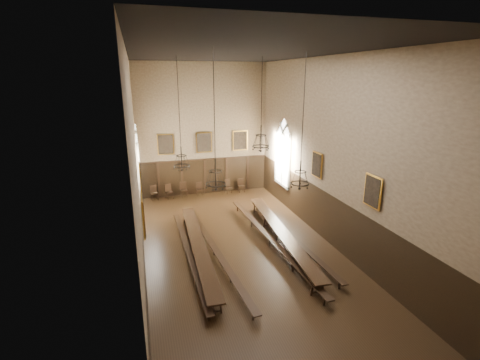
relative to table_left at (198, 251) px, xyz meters
name	(u,v)px	position (x,y,z in m)	size (l,w,h in m)	color
floor	(241,250)	(2.08, 0.13, -0.37)	(9.00, 18.00, 0.02)	black
ceiling	(241,52)	(2.08, 0.13, 8.65)	(9.00, 18.00, 0.02)	black
wall_back	(203,131)	(2.08, 9.14, 4.14)	(9.00, 0.02, 9.00)	#887354
wall_front	(365,255)	(2.08, -8.88, 4.14)	(9.00, 0.02, 9.00)	#887354
wall_left	(136,167)	(-2.43, 0.13, 4.14)	(0.02, 18.00, 9.00)	#887354
wall_right	(331,153)	(6.59, 0.13, 4.14)	(0.02, 18.00, 9.00)	#887354
wainscot_panelling	(241,226)	(2.08, 0.13, 0.89)	(9.00, 18.00, 2.50)	black
table_left	(198,251)	(0.00, 0.00, 0.00)	(0.98, 9.18, 0.71)	black
table_right	(281,237)	(4.17, 0.16, 0.01)	(1.33, 9.56, 0.74)	black
bench_left_outer	(189,255)	(-0.45, -0.09, -0.09)	(0.35, 9.32, 0.42)	black
bench_left_inner	(214,249)	(0.72, 0.01, -0.06)	(1.01, 10.47, 0.47)	black
bench_right_inner	(270,240)	(3.56, 0.15, -0.05)	(0.82, 10.69, 0.48)	black
bench_right_outer	(289,236)	(4.69, 0.34, -0.08)	(0.70, 9.52, 0.43)	black
chair_0	(154,196)	(-1.50, 8.64, -0.05)	(0.53, 0.53, 1.02)	black
chair_1	(169,194)	(-0.50, 8.63, -0.06)	(0.56, 0.56, 1.00)	black
chair_2	(184,193)	(0.51, 8.68, -0.04)	(0.50, 0.50, 1.04)	black
chair_3	(200,192)	(1.61, 8.70, -0.08)	(0.44, 0.44, 0.92)	black
chair_5	(228,189)	(3.66, 8.63, -0.06)	(0.53, 0.53, 0.99)	black
chair_6	(241,188)	(4.64, 8.63, -0.07)	(0.42, 0.42, 0.96)	black
chandelier_back_left	(181,158)	(-0.26, 2.64, 3.80)	(0.80, 0.80, 5.38)	black
chandelier_back_right	(261,141)	(3.80, 2.29, 4.52)	(0.89, 0.89, 4.57)	black
chandelier_front_left	(216,174)	(0.39, -2.28, 4.23)	(0.77, 0.77, 4.92)	black
chandelier_front_right	(300,174)	(3.98, -1.96, 3.87)	(0.78, 0.78, 5.31)	black
portrait_back_0	(166,144)	(-0.52, 9.01, 3.34)	(1.10, 0.12, 1.40)	gold
portrait_back_1	(204,142)	(2.08, 9.01, 3.34)	(1.10, 0.12, 1.40)	gold
portrait_back_2	(240,141)	(4.68, 9.01, 3.34)	(1.10, 0.12, 1.40)	gold
portrait_left_0	(140,178)	(-2.30, 1.13, 3.34)	(0.12, 1.00, 1.30)	gold
portrait_left_1	(143,216)	(-2.30, -3.37, 3.34)	(0.12, 1.00, 1.30)	gold
portrait_right_0	(317,165)	(6.46, 1.13, 3.34)	(0.12, 1.00, 1.30)	gold
portrait_right_1	(373,191)	(6.46, -3.37, 3.34)	(0.12, 1.00, 1.30)	gold
window_right	(283,153)	(6.51, 5.63, 3.04)	(0.20, 2.20, 4.60)	white
window_left	(138,162)	(-2.35, 5.63, 3.04)	(0.20, 2.20, 4.60)	white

